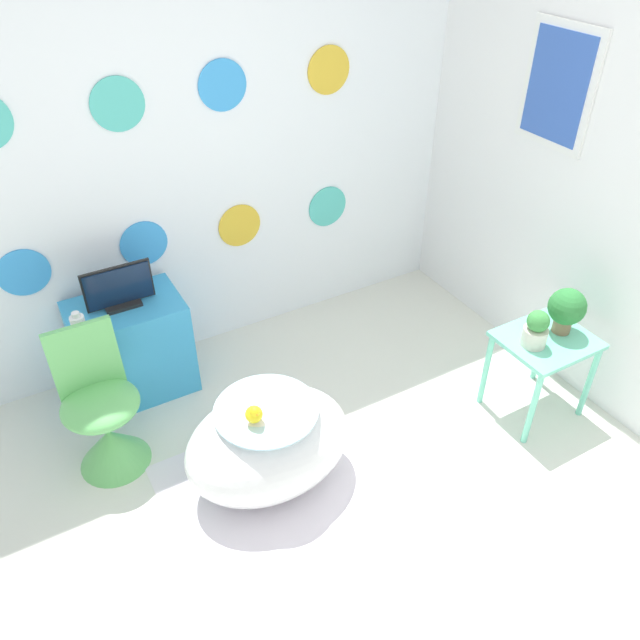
{
  "coord_description": "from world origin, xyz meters",
  "views": [
    {
      "loc": [
        -0.91,
        -1.05,
        2.45
      ],
      "look_at": [
        0.24,
        0.96,
        0.73
      ],
      "focal_mm": 35.0,
      "sensor_mm": 36.0,
      "label": 1
    }
  ],
  "objects": [
    {
      "name": "bathtub",
      "position": [
        -0.13,
        0.81,
        0.24
      ],
      "size": [
        0.8,
        0.58,
        0.48
      ],
      "color": "white",
      "rests_on": "ground_plane"
    },
    {
      "name": "wall_right",
      "position": [
        1.7,
        1.01,
        1.3
      ],
      "size": [
        0.06,
        3.01,
        2.6
      ],
      "color": "white",
      "rests_on": "ground_plane"
    },
    {
      "name": "potted_plant_left",
      "position": [
        1.23,
        0.54,
        0.58
      ],
      "size": [
        0.12,
        0.12,
        0.2
      ],
      "color": "beige",
      "rests_on": "side_table"
    },
    {
      "name": "rug",
      "position": [
        -0.15,
        0.72,
        0.0
      ],
      "size": [
        1.01,
        0.92,
        0.01
      ],
      "color": "silver",
      "rests_on": "ground_plane"
    },
    {
      "name": "ground_plane",
      "position": [
        0.0,
        0.0,
        0.0
      ],
      "size": [
        12.0,
        12.0,
        0.0
      ],
      "primitive_type": "plane",
      "color": "silver"
    },
    {
      "name": "vase",
      "position": [
        -0.73,
        1.64,
        0.63
      ],
      "size": [
        0.07,
        0.07,
        0.13
      ],
      "color": "white",
      "rests_on": "tv_cabinet"
    },
    {
      "name": "tv",
      "position": [
        -0.49,
        1.78,
        0.67
      ],
      "size": [
        0.36,
        0.12,
        0.23
      ],
      "color": "black",
      "rests_on": "tv_cabinet"
    },
    {
      "name": "rubber_duck",
      "position": [
        -0.21,
        0.75,
        0.53
      ],
      "size": [
        0.08,
        0.09,
        0.09
      ],
      "color": "yellow",
      "rests_on": "bathtub"
    },
    {
      "name": "chair",
      "position": [
        -0.76,
        1.3,
        0.25
      ],
      "size": [
        0.37,
        0.37,
        0.75
      ],
      "color": "#66C166",
      "rests_on": "ground_plane"
    },
    {
      "name": "wall_back_dotted",
      "position": [
        0.0,
        2.03,
        1.3
      ],
      "size": [
        4.36,
        0.05,
        2.6
      ],
      "color": "white",
      "rests_on": "ground_plane"
    },
    {
      "name": "tv_cabinet",
      "position": [
        -0.49,
        1.78,
        0.29
      ],
      "size": [
        0.59,
        0.4,
        0.57
      ],
      "color": "#389ED6",
      "rests_on": "ground_plane"
    },
    {
      "name": "side_table",
      "position": [
        1.33,
        0.54,
        0.4
      ],
      "size": [
        0.46,
        0.39,
        0.49
      ],
      "color": "#72D8B7",
      "rests_on": "ground_plane"
    },
    {
      "name": "potted_plant_right",
      "position": [
        1.44,
        0.55,
        0.63
      ],
      "size": [
        0.19,
        0.19,
        0.25
      ],
      "color": "#8C6B4C",
      "rests_on": "side_table"
    }
  ]
}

